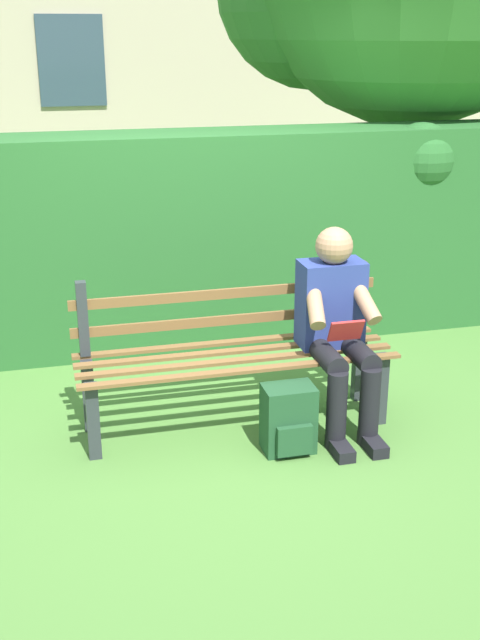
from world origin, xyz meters
TOP-DOWN VIEW (x-y plane):
  - ground at (0.00, 0.00)m, footprint 60.00×60.00m
  - park_bench at (0.00, -0.06)m, footprint 1.88×0.50m
  - person_seated at (-0.59, 0.10)m, footprint 0.44×0.73m
  - hedge_backdrop at (-0.23, -1.50)m, footprint 5.36×0.66m
  - backpack at (-0.22, 0.36)m, footprint 0.29×0.27m

SIDE VIEW (x-z plane):
  - ground at x=0.00m, z-range 0.00..0.00m
  - backpack at x=-0.22m, z-range 0.00..0.39m
  - park_bench at x=0.00m, z-range -0.01..0.91m
  - person_seated at x=-0.59m, z-range 0.04..1.24m
  - hedge_backdrop at x=-0.23m, z-range 0.01..1.62m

